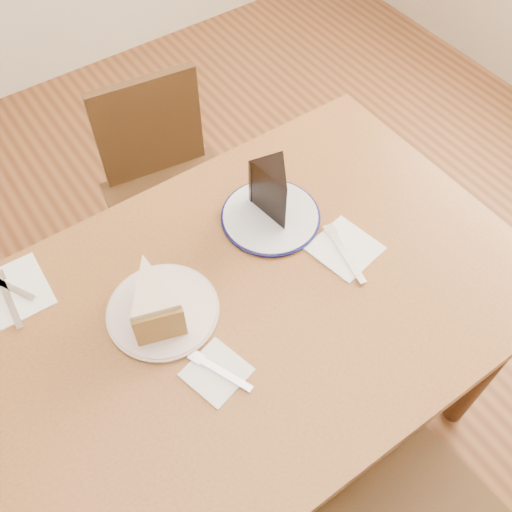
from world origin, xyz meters
The scene contains 14 objects.
ground centered at (0.00, 0.00, 0.00)m, with size 4.00×4.00×0.00m, color #4A2713.
table centered at (0.00, 0.00, 0.65)m, with size 1.20×0.80×0.75m.
chair_far centered at (0.12, 0.63, 0.43)m, with size 0.44×0.44×0.78m.
plate_cream centered at (-0.17, 0.08, 0.76)m, with size 0.22×0.22×0.01m, color silver.
plate_navy centered at (0.16, 0.16, 0.76)m, with size 0.22×0.22×0.01m, color white.
carrot_cake centered at (-0.18, 0.09, 0.80)m, with size 0.10×0.14×0.09m, color #F3E7C9, non-canonical shape.
chocolate_cake centered at (0.17, 0.16, 0.82)m, with size 0.08×0.11×0.12m, color black, non-canonical shape.
napkin_cream centered at (-0.15, -0.10, 0.75)m, with size 0.11×0.11×0.00m, color white.
napkin_navy centered at (0.24, -0.01, 0.75)m, with size 0.13×0.13×0.00m, color white.
napkin_spare centered at (-0.41, 0.30, 0.75)m, with size 0.15×0.15×0.00m, color white.
fork_cream centered at (-0.14, -0.10, 0.76)m, with size 0.01×0.14×0.00m, color silver.
knife_navy centered at (0.23, -0.02, 0.76)m, with size 0.02×0.17×0.00m, color silver.
fork_spare centered at (-0.41, 0.32, 0.76)m, with size 0.01×0.14×0.00m, color silver.
knife_spare centered at (-0.42, 0.29, 0.76)m, with size 0.01×0.16×0.00m, color silver.
Camera 1 is at (-0.35, -0.52, 1.78)m, focal length 40.00 mm.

